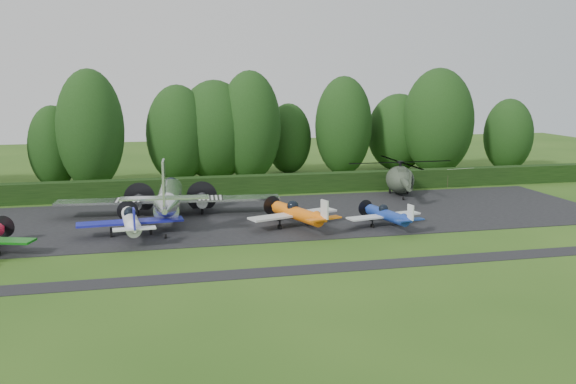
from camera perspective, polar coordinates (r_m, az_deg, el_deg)
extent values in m
plane|color=#294E16|center=(46.09, -4.87, -5.09)|extent=(160.00, 160.00, 0.00)
cube|color=black|center=(55.72, -6.37, -2.42)|extent=(70.00, 18.00, 0.01)
cube|color=black|center=(40.40, -3.62, -7.29)|extent=(70.00, 2.00, 0.00)
cube|color=black|center=(66.44, -7.50, -0.39)|extent=(90.00, 1.60, 2.00)
cylinder|color=silver|center=(56.59, -10.52, -0.60)|extent=(2.04, 10.63, 2.04)
cone|color=silver|center=(62.45, -10.79, 0.41)|extent=(2.04, 1.33, 2.04)
cone|color=silver|center=(50.26, -10.19, -1.43)|extent=(2.04, 2.66, 2.04)
sphere|color=black|center=(61.53, -10.77, 0.68)|extent=(1.33, 1.33, 1.33)
cube|color=silver|center=(57.51, -10.56, -0.69)|extent=(19.48, 2.13, 0.19)
cube|color=white|center=(57.45, -14.09, -0.73)|extent=(2.30, 2.21, 0.04)
cube|color=white|center=(57.75, -7.05, -0.44)|extent=(2.30, 2.21, 0.04)
cylinder|color=silver|center=(58.03, -13.37, -0.93)|extent=(0.97, 2.83, 0.97)
cylinder|color=silver|center=(58.26, -7.79, -0.70)|extent=(0.97, 2.83, 0.97)
cylinder|color=black|center=(59.99, -13.37, -0.57)|extent=(2.83, 0.03, 2.83)
cylinder|color=black|center=(60.21, -7.97, -0.34)|extent=(2.83, 0.03, 2.83)
cube|color=silver|center=(49.38, -10.18, -0.49)|extent=(6.64, 1.24, 0.12)
cube|color=silver|center=(48.90, -10.20, 0.88)|extent=(0.16, 1.95, 3.37)
cylinder|color=black|center=(57.87, -13.33, -1.94)|extent=(0.22, 0.80, 0.80)
cylinder|color=black|center=(58.11, -7.74, -1.70)|extent=(0.22, 0.80, 0.80)
cylinder|color=black|center=(49.66, -10.05, -3.90)|extent=(0.16, 0.39, 0.39)
cylinder|color=white|center=(50.40, -13.79, -2.54)|extent=(1.10, 6.31, 1.10)
sphere|color=black|center=(50.97, -13.81, -1.81)|extent=(0.96, 0.96, 0.96)
cube|color=#1C1EA9|center=(51.00, -13.78, -2.59)|extent=(8.03, 1.49, 0.16)
cube|color=white|center=(46.65, -13.84, -3.20)|extent=(2.98, 0.80, 0.11)
cube|color=#1C1EA9|center=(46.37, -13.88, -2.34)|extent=(0.11, 0.92, 1.49)
cylinder|color=black|center=(54.39, -13.76, -1.61)|extent=(1.72, 0.02, 1.72)
cylinder|color=black|center=(51.02, -15.42, -3.68)|extent=(0.16, 0.51, 0.51)
cylinder|color=black|center=(50.97, -12.06, -3.55)|extent=(0.16, 0.51, 0.51)
cylinder|color=black|center=(53.55, -13.72, -2.97)|extent=(0.14, 0.46, 0.46)
cylinder|color=orange|center=(51.83, 0.82, -1.93)|extent=(1.07, 6.14, 1.07)
sphere|color=black|center=(52.37, 0.64, -1.24)|extent=(0.94, 0.94, 0.94)
cube|color=silver|center=(52.40, 0.67, -1.98)|extent=(7.81, 1.45, 0.16)
cube|color=orange|center=(48.29, 1.87, -2.50)|extent=(2.90, 0.78, 0.11)
cube|color=silver|center=(48.03, 1.91, -1.69)|extent=(0.11, 0.89, 1.45)
cylinder|color=black|center=(55.60, -0.17, -1.09)|extent=(1.67, 0.02, 1.67)
cylinder|color=black|center=(52.06, -0.83, -3.03)|extent=(0.16, 0.49, 0.49)
cylinder|color=black|center=(52.73, 2.26, -2.87)|extent=(0.16, 0.49, 0.49)
cylinder|color=black|center=(54.81, 0.08, -2.38)|extent=(0.13, 0.45, 0.45)
cylinder|color=navy|center=(52.82, 8.80, -2.05)|extent=(0.89, 5.12, 0.89)
sphere|color=black|center=(53.24, 8.59, -1.48)|extent=(0.78, 0.78, 0.78)
cube|color=silver|center=(53.27, 8.61, -2.09)|extent=(6.51, 1.21, 0.13)
cube|color=navy|center=(50.00, 10.11, -2.51)|extent=(2.42, 0.65, 0.09)
cube|color=silver|center=(49.79, 10.18, -1.85)|extent=(0.09, 0.74, 1.21)
cylinder|color=black|center=(55.82, 7.54, -1.35)|extent=(1.40, 0.02, 1.40)
cylinder|color=black|center=(52.83, 7.44, -2.96)|extent=(0.13, 0.41, 0.41)
cylinder|color=black|center=(53.71, 9.86, -2.81)|extent=(0.13, 0.41, 0.41)
cylinder|color=black|center=(55.20, 7.84, -2.42)|extent=(0.11, 0.37, 0.37)
ellipsoid|color=#343F30|center=(67.28, 9.92, 1.11)|extent=(2.87, 5.26, 2.75)
cylinder|color=#343F30|center=(63.50, 11.38, 0.78)|extent=(0.64, 5.52, 0.64)
cube|color=#343F30|center=(60.83, 12.52, 1.11)|extent=(0.11, 0.83, 1.47)
cylinder|color=black|center=(67.08, 9.96, 2.28)|extent=(0.28, 0.28, 0.74)
cylinder|color=black|center=(67.03, 9.97, 2.63)|extent=(0.64, 0.64, 0.23)
cylinder|color=black|center=(67.03, 9.97, 2.63)|extent=(11.04, 11.04, 0.06)
cube|color=#343F30|center=(66.46, 10.20, 1.91)|extent=(0.83, 1.84, 0.64)
ellipsoid|color=black|center=(68.61, 9.44, 1.38)|extent=(1.75, 1.75, 1.57)
cylinder|color=black|center=(67.83, 8.93, 0.03)|extent=(0.17, 0.52, 0.52)
cylinder|color=black|center=(68.54, 10.35, 0.09)|extent=(0.17, 0.52, 0.52)
cylinder|color=black|center=(64.87, 10.89, -0.54)|extent=(0.15, 0.44, 0.44)
cylinder|color=#3F3326|center=(73.46, 13.89, 0.95)|extent=(0.13, 0.13, 1.34)
cylinder|color=#3F3326|center=(75.03, 16.17, 1.03)|extent=(0.13, 0.13, 1.34)
cube|color=silver|center=(74.11, 15.07, 1.58)|extent=(3.57, 0.09, 1.12)
cylinder|color=black|center=(75.23, -19.99, 1.47)|extent=(0.70, 0.70, 2.97)
ellipsoid|color=#193812|center=(74.86, -20.13, 3.78)|extent=(5.40, 5.40, 9.09)
cylinder|color=black|center=(76.25, -6.49, 2.47)|extent=(0.70, 0.70, 3.86)
ellipsoid|color=#193812|center=(75.82, -6.55, 5.45)|extent=(8.74, 8.74, 11.80)
cylinder|color=black|center=(81.41, 0.05, 2.69)|extent=(0.70, 0.70, 2.90)
ellipsoid|color=#193812|center=(81.07, 0.05, 4.78)|extent=(5.70, 5.70, 8.86)
cylinder|color=black|center=(80.29, 4.91, 2.94)|extent=(0.70, 0.70, 4.00)
ellipsoid|color=#193812|center=(79.87, 4.95, 5.87)|extent=(7.02, 7.02, 12.23)
cylinder|color=black|center=(87.99, 18.88, 2.76)|extent=(0.70, 0.70, 3.07)
ellipsoid|color=#193812|center=(87.67, 19.00, 4.80)|extent=(6.24, 6.24, 9.37)
cylinder|color=black|center=(72.86, -17.00, 1.89)|extent=(0.70, 0.70, 4.26)
ellipsoid|color=#193812|center=(72.39, -17.18, 5.32)|extent=(7.19, 7.19, 13.02)
cylinder|color=black|center=(82.56, 13.07, 3.03)|extent=(0.70, 0.70, 4.33)
ellipsoid|color=#193812|center=(82.14, 13.19, 6.10)|extent=(8.75, 8.75, 13.22)
cylinder|color=black|center=(75.21, -9.68, 2.22)|extent=(0.70, 0.70, 3.69)
ellipsoid|color=#193812|center=(74.78, -9.77, 5.10)|extent=(7.19, 7.19, 11.28)
cylinder|color=black|center=(85.07, 9.71, 2.99)|extent=(0.70, 0.70, 3.27)
ellipsoid|color=#193812|center=(84.72, 9.78, 5.25)|extent=(8.03, 8.03, 9.99)
cylinder|color=black|center=(75.63, -3.37, 2.59)|extent=(0.70, 0.70, 4.22)
ellipsoid|color=#193812|center=(75.17, -3.41, 5.87)|extent=(7.23, 7.23, 12.88)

